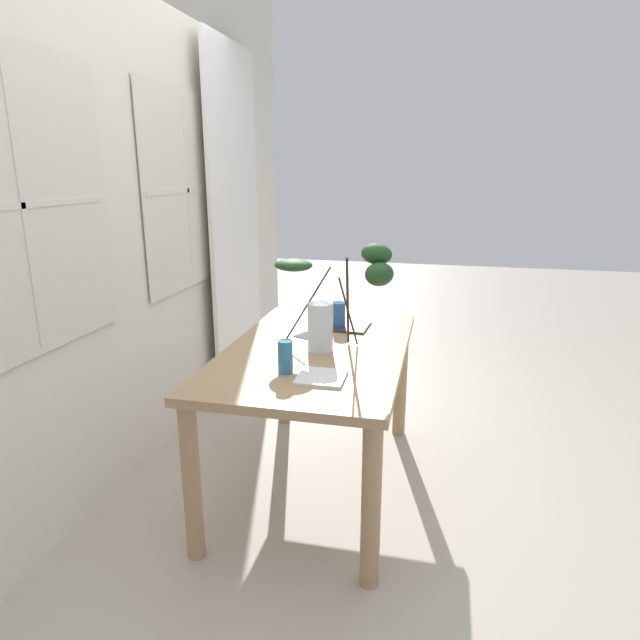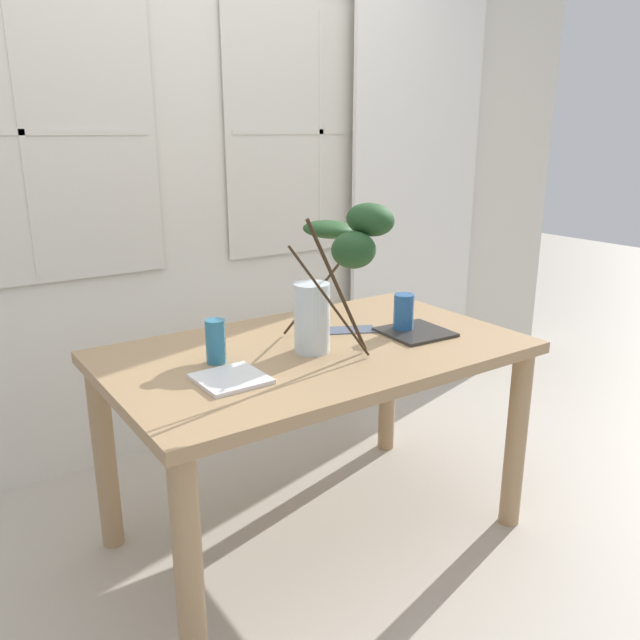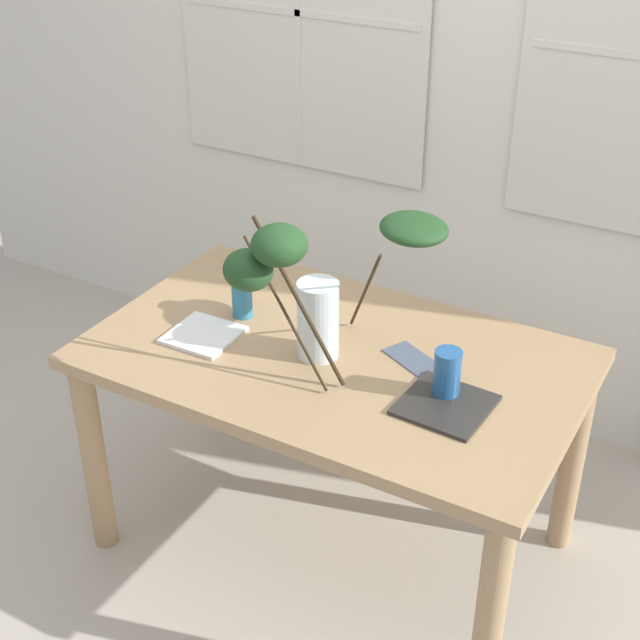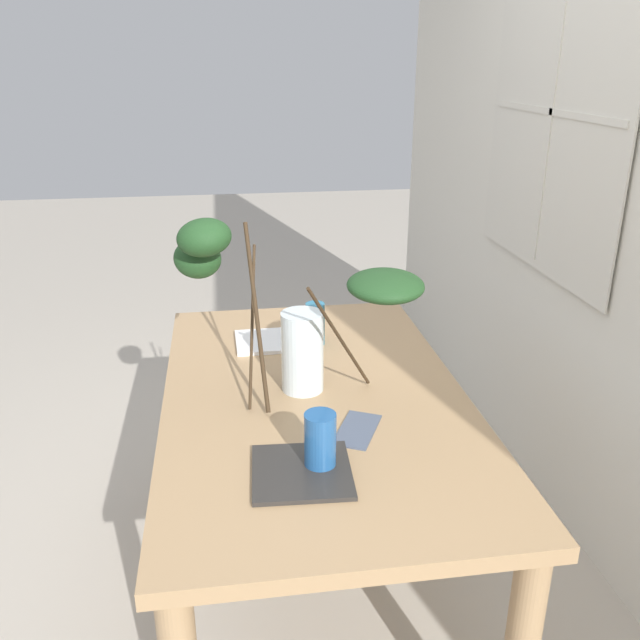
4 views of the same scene
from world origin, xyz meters
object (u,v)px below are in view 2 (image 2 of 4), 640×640
Objects in this scene: vase_with_branches at (332,271)px; plate_square_left at (231,379)px; dining_table at (316,377)px; plate_square_right at (415,332)px; drinking_glass_blue_right at (404,313)px; drinking_glass_blue_left at (216,341)px.

vase_with_branches reaches higher than plate_square_left.
dining_table is 7.23× the size of plate_square_left.
plate_square_right is at bearing 2.14° from plate_square_left.
plate_square_right is (0.78, 0.03, -0.00)m from plate_square_left.
dining_table is 2.11× the size of vase_with_branches.
vase_with_branches is 0.49m from plate_square_left.
drinking_glass_blue_right is at bearing 112.71° from plate_square_right.
vase_with_branches is at bearing 179.41° from plate_square_right.
drinking_glass_blue_left is at bearing 172.88° from drinking_glass_blue_right.
vase_with_branches is at bearing -84.27° from dining_table.
dining_table is 6.23× the size of plate_square_right.
drinking_glass_blue_right is 0.72× the size of plate_square_left.
plate_square_left reaches higher than dining_table.
drinking_glass_blue_right is 0.62× the size of plate_square_right.
drinking_glass_blue_right is at bearing 6.71° from vase_with_branches.
plate_square_left reaches higher than plate_square_right.
drinking_glass_blue_right reaches higher than dining_table.
drinking_glass_blue_left is at bearing 78.77° from plate_square_left.
drinking_glass_blue_left is 0.73× the size of plate_square_left.
vase_with_branches is (0.01, -0.08, 0.40)m from dining_table.
drinking_glass_blue_right reaches higher than plate_square_right.
drinking_glass_blue_left is 1.01× the size of drinking_glass_blue_right.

